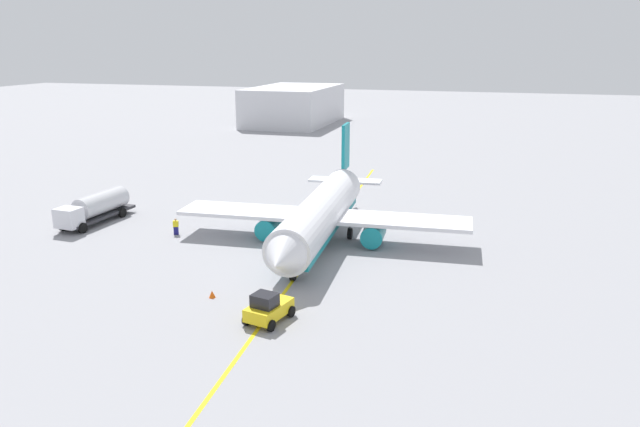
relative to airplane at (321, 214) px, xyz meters
name	(u,v)px	position (x,y,z in m)	size (l,w,h in m)	color
ground_plane	(320,243)	(0.45, 0.03, -2.81)	(400.00, 400.00, 0.00)	#939399
airplane	(321,214)	(0.00, 0.00, 0.00)	(31.27, 28.95, 9.98)	white
fuel_tanker	(95,207)	(0.68, -25.25, -1.08)	(10.33, 3.33, 3.15)	#2D2D33
pushback_tug	(268,308)	(18.12, 1.50, -1.80)	(3.94, 2.97, 2.20)	yellow
refueling_worker	(176,227)	(1.98, -14.82, -1.99)	(0.50, 0.60, 1.71)	navy
safety_cone_nose	(212,294)	(15.49, -4.13, -2.52)	(0.52, 0.52, 0.57)	#F2590F
distant_hangar	(294,105)	(-85.76, -32.14, 1.58)	(29.84, 17.71, 8.78)	silver
taxi_line_marking	(320,243)	(0.45, 0.03, -2.80)	(73.38, 0.30, 0.01)	yellow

